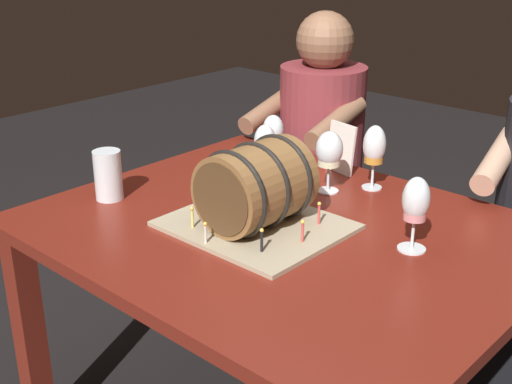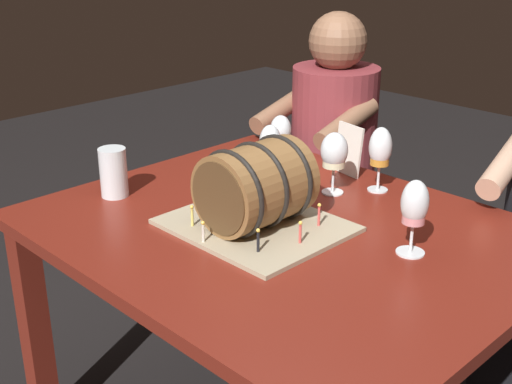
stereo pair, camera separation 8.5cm
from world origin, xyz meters
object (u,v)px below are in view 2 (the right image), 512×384
Objects in this scene: wine_glass_red at (281,133)px; menu_card at (349,150)px; dining_table at (284,260)px; beer_pint at (114,175)px; wine_glass_amber at (380,150)px; wine_glass_rose at (414,207)px; barrel_cake at (256,190)px; wine_glass_white at (334,153)px; wine_glass_empty at (270,144)px; person_seated_left at (331,179)px.

wine_glass_red reaches higher than menu_card.
dining_table is 0.56m from beer_pint.
beer_pint reaches higher than dining_table.
wine_glass_red reaches higher than dining_table.
menu_card is (-0.15, 0.05, -0.05)m from wine_glass_amber.
wine_glass_amber is at bearing 136.90° from wine_glass_rose.
wine_glass_amber is 0.78m from beer_pint.
wine_glass_amber is 0.41m from wine_glass_rose.
dining_table is at bearing 49.05° from barrel_cake.
beer_pint is (-0.43, -0.47, -0.06)m from wine_glass_white.
wine_glass_red reaches higher than beer_pint.
wine_glass_red is (-0.31, 0.31, 0.22)m from dining_table.
dining_table is 7.14× the size of wine_glass_red.
barrel_cake is at bearing -52.69° from wine_glass_empty.
menu_card reaches higher than beer_pint.
dining_table is 6.70× the size of wine_glass_empty.
barrel_cake is 0.95m from person_seated_left.
wine_glass_red is 0.94× the size of wine_glass_empty.
wine_glass_red is 0.97× the size of wine_glass_white.
wine_glass_rose is 0.56m from menu_card.
barrel_cake is 2.36× the size of wine_glass_white.
barrel_cake is 0.47m from beer_pint.
wine_glass_rose is (0.37, 0.16, 0.02)m from barrel_cake.
beer_pint is 0.90× the size of menu_card.
wine_glass_rose is at bearing -25.44° from menu_card.
wine_glass_amber reaches higher than beer_pint.
dining_table is 0.88m from person_seated_left.
wine_glass_red is 1.24× the size of beer_pint.
wine_glass_amber reaches higher than dining_table.
menu_card is (-0.45, 0.33, -0.04)m from wine_glass_rose.
wine_glass_rose reaches higher than wine_glass_red.
menu_card is at bearing 60.03° from beer_pint.
menu_card is 0.52m from person_seated_left.
wine_glass_white reaches higher than beer_pint.
menu_card reaches higher than dining_table.
barrel_cake reaches higher than wine_glass_rose.
wine_glass_amber is at bearing -37.95° from person_seated_left.
person_seated_left is (-0.45, 0.75, -0.09)m from dining_table.
wine_glass_rose is 0.56m from wine_glass_empty.
barrel_cake reaches higher than wine_glass_amber.
beer_pint is at bearing -158.56° from dining_table.
wine_glass_white is at bearing -50.96° from person_seated_left.
wine_glass_red is 0.66m from wine_glass_rose.
person_seated_left is at bearing 145.66° from menu_card.
wine_glass_white is (0.25, -0.04, 0.00)m from wine_glass_red.
menu_card is (0.10, 0.25, -0.05)m from wine_glass_empty.
wine_glass_amber is 1.02× the size of wine_glass_empty.
person_seated_left is at bearing 129.04° from wine_glass_white.
wine_glass_rose is at bearing -43.10° from wine_glass_amber.
wine_glass_amber reaches higher than menu_card.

